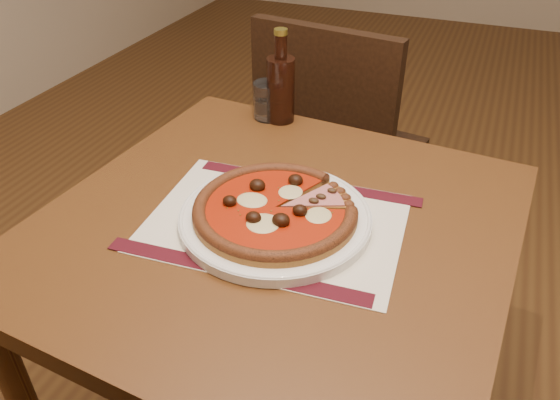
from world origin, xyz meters
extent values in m
cube|color=brown|center=(0.00, 0.00, -0.01)|extent=(5.00, 6.00, 0.02)
cube|color=brown|center=(-0.33, -1.01, 0.73)|extent=(0.86, 0.86, 0.04)
cylinder|color=brown|center=(-0.65, -0.63, 0.35)|extent=(0.05, 0.05, 0.71)
cylinder|color=brown|center=(0.05, -0.69, 0.35)|extent=(0.05, 0.05, 0.71)
cube|color=black|center=(-0.42, -0.20, 0.44)|extent=(0.48, 0.48, 0.04)
cylinder|color=black|center=(-0.21, -0.05, 0.21)|extent=(0.04, 0.04, 0.42)
cylinder|color=black|center=(-0.57, 0.01, 0.21)|extent=(0.04, 0.04, 0.42)
cylinder|color=black|center=(-0.26, -0.41, 0.21)|extent=(0.04, 0.04, 0.42)
cylinder|color=black|center=(-0.62, -0.36, 0.21)|extent=(0.04, 0.04, 0.42)
cube|color=black|center=(-0.44, -0.39, 0.68)|extent=(0.43, 0.10, 0.45)
cube|color=silver|center=(-0.33, -1.01, 0.75)|extent=(0.46, 0.34, 0.00)
cylinder|color=white|center=(-0.33, -1.01, 0.76)|extent=(0.34, 0.34, 0.02)
cylinder|color=#9C6025|center=(-0.33, -1.01, 0.78)|extent=(0.29, 0.29, 0.01)
torus|color=brown|center=(-0.33, -1.01, 0.78)|extent=(0.29, 0.29, 0.02)
cylinder|color=#981907|center=(-0.33, -1.01, 0.78)|extent=(0.24, 0.24, 0.00)
ellipsoid|color=beige|center=(-0.32, -0.96, 0.79)|extent=(0.05, 0.04, 0.01)
ellipsoid|color=beige|center=(-0.41, -1.01, 0.79)|extent=(0.05, 0.04, 0.01)
ellipsoid|color=beige|center=(-0.33, -1.06, 0.79)|extent=(0.05, 0.04, 0.01)
ellipsoid|color=beige|center=(-0.25, -1.01, 0.79)|extent=(0.05, 0.04, 0.01)
ellipsoid|color=black|center=(-0.33, -0.95, 0.80)|extent=(0.03, 0.02, 0.02)
ellipsoid|color=black|center=(-0.40, -0.96, 0.80)|extent=(0.03, 0.02, 0.02)
ellipsoid|color=black|center=(-0.39, -1.03, 0.80)|extent=(0.03, 0.02, 0.02)
ellipsoid|color=black|center=(-0.36, -1.10, 0.80)|extent=(0.03, 0.02, 0.02)
ellipsoid|color=black|center=(-0.30, -1.06, 0.80)|extent=(0.03, 0.02, 0.02)
ellipsoid|color=black|center=(-0.24, -1.02, 0.80)|extent=(0.03, 0.02, 0.02)
ellipsoid|color=#3C2916|center=(-0.28, -0.98, 0.79)|extent=(0.02, 0.01, 0.01)
ellipsoid|color=#3C2916|center=(-0.25, -0.95, 0.79)|extent=(0.02, 0.01, 0.01)
ellipsoid|color=#3C2916|center=(-0.29, -0.97, 0.79)|extent=(0.02, 0.01, 0.01)
cylinder|color=white|center=(-0.50, -0.63, 0.79)|extent=(0.08, 0.08, 0.09)
cylinder|color=black|center=(-0.47, -0.63, 0.83)|extent=(0.06, 0.06, 0.15)
cylinder|color=black|center=(-0.47, -0.63, 0.92)|extent=(0.03, 0.03, 0.06)
cylinder|color=olive|center=(-0.47, -0.63, 0.96)|extent=(0.03, 0.03, 0.01)
camera|label=1|loc=(-0.04, -1.72, 1.33)|focal=35.00mm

